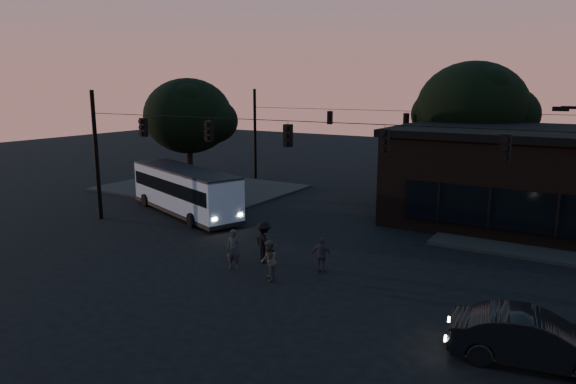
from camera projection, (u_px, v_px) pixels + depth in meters
The scene contains 13 objects.
ground at pixel (236, 283), 20.45m from camera, with size 120.00×120.00×0.00m, color black.
sidewalk_far_left at pixel (200, 188), 39.28m from camera, with size 14.00×10.00×0.15m, color black.
building at pixel (537, 177), 28.67m from camera, with size 15.40×10.41×5.40m.
tree_behind at pixel (472, 108), 35.56m from camera, with size 7.60×7.60×9.43m.
tree_left at pixel (188, 116), 37.34m from camera, with size 6.40×6.40×8.30m.
signal_rig_near at pixel (288, 160), 22.90m from camera, with size 26.24×0.30×7.50m.
signal_rig_far at pixel (405, 137), 36.33m from camera, with size 26.24×0.30×7.50m.
bus at pixel (184, 189), 31.23m from camera, with size 10.22×5.72×2.83m.
car at pixel (534, 339), 14.33m from camera, with size 1.58×4.54×1.50m, color black.
pedestrian_a at pixel (234, 249), 21.88m from camera, with size 0.63×0.41×1.72m, color #22242A.
pedestrian_b at pixel (269, 261), 20.54m from camera, with size 0.81×0.63×1.66m, color #363531.
pedestrian_c at pixel (322, 255), 21.45m from camera, with size 0.89×0.37×1.52m, color #27262F.
pedestrian_d at pixel (264, 242), 22.66m from camera, with size 1.22×0.70×1.89m, color black.
Camera 1 is at (11.82, -15.39, 7.67)m, focal length 32.00 mm.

